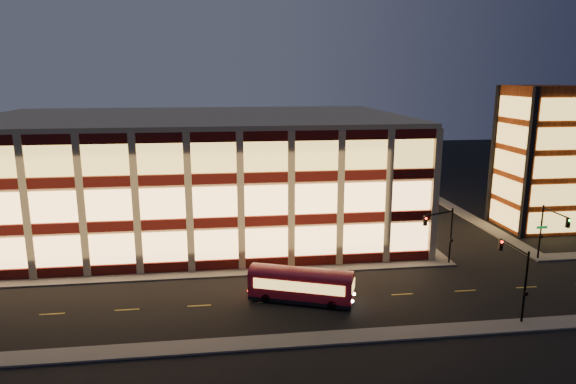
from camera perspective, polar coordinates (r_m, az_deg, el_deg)
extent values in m
plane|color=black|center=(50.94, -7.29, -9.43)|extent=(200.00, 200.00, 0.00)
cube|color=#514F4C|center=(51.94, -10.65, -9.01)|extent=(54.00, 2.00, 0.15)
cube|color=#514F4C|center=(70.73, 11.62, -3.13)|extent=(2.00, 30.00, 0.15)
cube|color=#514F4C|center=(74.99, 19.60, -2.70)|extent=(2.00, 30.00, 0.15)
cube|color=#514F4C|center=(39.18, -7.17, -16.52)|extent=(100.00, 2.00, 0.15)
cube|color=tan|center=(65.41, -10.19, 1.88)|extent=(50.00, 30.00, 14.00)
cube|color=tan|center=(64.45, -10.44, 8.22)|extent=(50.40, 30.40, 0.50)
cube|color=#470C0A|center=(52.55, -10.63, -8.08)|extent=(50.10, 0.25, 1.00)
cube|color=#EFAD64|center=(51.87, -10.72, -5.90)|extent=(49.00, 0.20, 3.00)
cube|color=#470C0A|center=(70.30, 10.96, -2.71)|extent=(0.25, 30.10, 1.00)
cube|color=#EFAD64|center=(69.76, 11.01, -1.05)|extent=(0.20, 29.00, 3.00)
cube|color=#470C0A|center=(51.16, -10.83, -3.47)|extent=(50.10, 0.25, 1.00)
cube|color=#EFAD64|center=(50.64, -10.93, -1.18)|extent=(49.00, 0.20, 3.00)
cube|color=#470C0A|center=(69.26, 11.11, 0.80)|extent=(0.25, 30.10, 1.00)
cube|color=#EFAD64|center=(68.86, 11.17, 2.51)|extent=(0.20, 29.00, 3.00)
cube|color=#470C0A|center=(50.12, -11.04, 1.37)|extent=(50.10, 0.25, 1.00)
cube|color=#EFAD64|center=(49.78, -11.14, 3.74)|extent=(49.00, 0.20, 3.00)
cube|color=#470C0A|center=(68.50, 11.27, 4.40)|extent=(0.25, 30.10, 1.00)
cube|color=#EFAD64|center=(68.22, 11.33, 6.15)|extent=(0.20, 29.00, 3.00)
cube|color=#8C3814|center=(72.01, 26.19, 3.37)|extent=(8.00, 8.00, 18.00)
cube|color=black|center=(66.53, 25.18, 2.79)|extent=(0.60, 0.60, 18.00)
cube|color=black|center=(73.30, 21.87, 3.91)|extent=(0.60, 0.60, 18.00)
cube|color=black|center=(77.52, 27.05, 3.87)|extent=(0.60, 0.60, 18.00)
cube|color=#FFC659|center=(70.13, 27.42, -3.01)|extent=(6.60, 0.16, 2.60)
cube|color=#FFC659|center=(71.26, 22.88, -2.34)|extent=(0.16, 6.60, 2.60)
cube|color=#FFC659|center=(69.37, 27.71, -0.31)|extent=(6.60, 0.16, 2.60)
cube|color=#FFC659|center=(70.50, 23.12, 0.33)|extent=(0.16, 6.60, 2.60)
cube|color=#FFC659|center=(68.76, 28.00, 2.45)|extent=(6.60, 0.16, 2.60)
cube|color=#FFC659|center=(69.90, 23.36, 3.05)|extent=(0.16, 6.60, 2.60)
cube|color=#FFC659|center=(68.32, 28.30, 5.25)|extent=(6.60, 0.16, 2.60)
cube|color=#FFC659|center=(69.47, 23.61, 5.82)|extent=(0.16, 6.60, 2.60)
cube|color=#FFC659|center=(68.04, 28.61, 8.09)|extent=(6.60, 0.16, 2.60)
cube|color=#FFC659|center=(69.20, 23.86, 8.61)|extent=(0.16, 6.60, 2.60)
cylinder|color=black|center=(55.72, 17.63, -4.70)|extent=(0.18, 0.18, 6.00)
cylinder|color=black|center=(53.62, 16.46, -2.30)|extent=(3.56, 1.63, 0.14)
cube|color=black|center=(52.41, 15.00, -3.12)|extent=(0.32, 0.32, 0.95)
sphere|color=#FF0C05|center=(52.17, 15.09, -2.86)|extent=(0.20, 0.20, 0.20)
cube|color=black|center=(55.67, 17.69, -5.15)|extent=(0.25, 0.18, 0.28)
cylinder|color=black|center=(60.58, 26.26, -4.05)|extent=(0.18, 0.18, 6.00)
cylinder|color=black|center=(58.33, 27.59, -2.05)|extent=(0.14, 4.00, 0.14)
cube|color=black|center=(56.88, 28.67, -3.04)|extent=(0.32, 0.32, 0.95)
sphere|color=#0CFF26|center=(56.67, 28.81, -2.79)|extent=(0.20, 0.20, 0.20)
cube|color=black|center=(60.53, 26.32, -4.46)|extent=(0.25, 0.18, 0.28)
cube|color=#0C7226|center=(60.31, 26.39, -3.54)|extent=(1.20, 0.06, 0.28)
cylinder|color=black|center=(44.79, 24.84, -9.64)|extent=(0.18, 0.18, 6.00)
cylinder|color=black|center=(45.48, 23.83, -5.59)|extent=(0.14, 4.00, 0.14)
cube|color=black|center=(47.25, 22.53, -5.43)|extent=(0.32, 0.32, 0.95)
sphere|color=#FF0C05|center=(47.02, 22.67, -5.15)|extent=(0.20, 0.20, 0.20)
cube|color=black|center=(44.78, 24.92, -10.21)|extent=(0.25, 0.18, 0.28)
cube|color=maroon|center=(45.09, 1.46, -10.26)|extent=(9.20, 5.31, 2.07)
cube|color=black|center=(45.58, 1.45, -11.67)|extent=(9.20, 5.31, 0.31)
cylinder|color=black|center=(45.30, -2.45, -11.71)|extent=(0.85, 0.54, 0.81)
cylinder|color=black|center=(47.04, -1.78, -10.74)|extent=(0.85, 0.54, 0.81)
cylinder|color=black|center=(44.20, 4.91, -12.40)|extent=(0.85, 0.54, 0.81)
cylinder|color=black|center=(45.98, 5.29, -11.37)|extent=(0.85, 0.54, 0.81)
cube|color=#FFC659|center=(43.94, 1.14, -10.52)|extent=(7.41, 2.88, 0.90)
cube|color=#FFC659|center=(46.02, 1.77, -9.41)|extent=(7.41, 2.88, 0.90)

